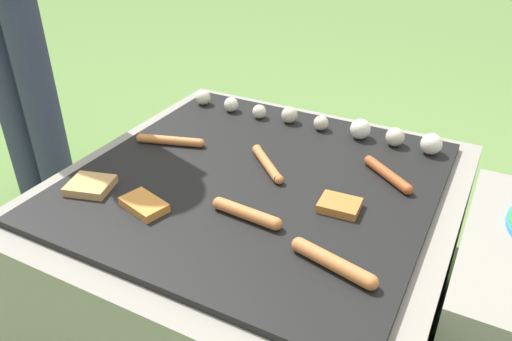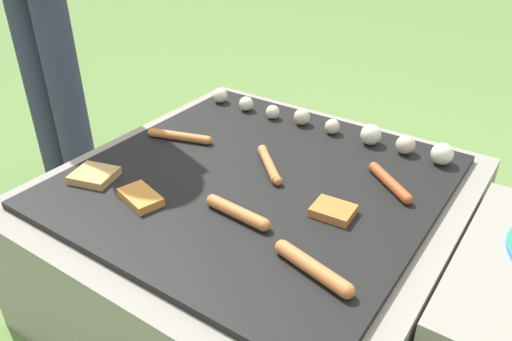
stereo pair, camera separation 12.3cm
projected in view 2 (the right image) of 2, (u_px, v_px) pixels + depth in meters
name	position (u px, v px, depth m)	size (l,w,h in m)	color
ground_plane	(256.00, 291.00, 1.44)	(14.00, 14.00, 0.00)	#608442
grill	(256.00, 239.00, 1.34)	(0.96, 0.96, 0.39)	gray
sausage_front_center	(237.00, 212.00, 1.09)	(0.18, 0.04, 0.03)	#C6753D
sausage_back_left	(390.00, 182.00, 1.20)	(0.15, 0.12, 0.03)	#A34C23
sausage_mid_right	(179.00, 136.00, 1.41)	(0.19, 0.08, 0.02)	#C6753D
sausage_front_left	(270.00, 164.00, 1.28)	(0.14, 0.14, 0.02)	#C6753D
sausage_mid_left	(313.00, 268.00, 0.93)	(0.19, 0.07, 0.03)	#C6753D
bread_slice_right	(140.00, 197.00, 1.15)	(0.12, 0.09, 0.02)	#D18438
bread_slice_left	(94.00, 175.00, 1.23)	(0.12, 0.11, 0.02)	tan
bread_slice_center	(333.00, 211.00, 1.10)	(0.09, 0.08, 0.02)	#B27033
mushroom_row	(335.00, 126.00, 1.44)	(0.78, 0.06, 0.06)	beige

